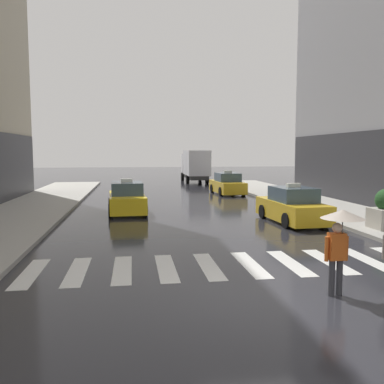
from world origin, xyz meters
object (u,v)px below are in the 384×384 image
at_px(taxi_third, 227,185).
at_px(taxi_second, 127,199).
at_px(taxi_lead, 292,207).
at_px(box_truck, 195,165).
at_px(pedestrian_with_umbrella, 340,229).

bearing_deg(taxi_third, taxi_second, -130.79).
bearing_deg(taxi_third, taxi_lead, -89.95).
height_order(taxi_lead, box_truck, box_truck).
height_order(taxi_second, box_truck, box_truck).
height_order(taxi_second, pedestrian_with_umbrella, pedestrian_with_umbrella).
bearing_deg(taxi_lead, box_truck, 91.44).
distance_m(taxi_third, box_truck, 12.29).
xyz_separation_m(taxi_second, box_truck, (6.85, 20.88, 1.13)).
bearing_deg(taxi_third, pedestrian_with_umbrella, -96.76).
distance_m(taxi_third, pedestrian_with_umbrella, 22.33).
distance_m(taxi_lead, taxi_third, 12.87).
relative_size(taxi_lead, taxi_second, 1.00).
height_order(taxi_third, box_truck, box_truck).
height_order(taxi_third, pedestrian_with_umbrella, pedestrian_with_umbrella).
bearing_deg(taxi_lead, pedestrian_with_umbrella, -105.85).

